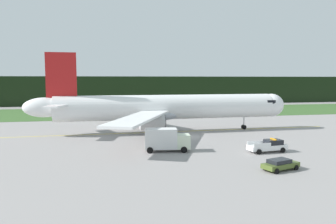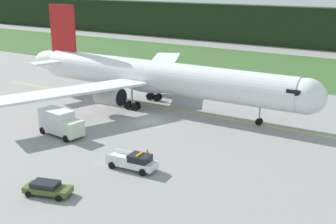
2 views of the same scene
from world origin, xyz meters
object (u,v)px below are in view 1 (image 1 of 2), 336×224
ops_pickup_truck (268,146)px  apron_cone (247,144)px  airliner (164,108)px  catering_truck (166,139)px  staff_car (280,164)px

ops_pickup_truck → apron_cone: bearing=105.6°
airliner → catering_truck: bearing=-100.0°
airliner → ops_pickup_truck: size_ratio=9.00×
airliner → ops_pickup_truck: airliner is taller
catering_truck → staff_car: 16.61m
staff_car → apron_cone: size_ratio=7.29×
ops_pickup_truck → staff_car: (-3.40, -9.04, -0.20)m
apron_cone → staff_car: bearing=-99.3°
airliner → staff_car: size_ratio=10.77×
catering_truck → staff_car: catering_truck is taller
airliner → ops_pickup_truck: 24.16m
staff_car → apron_cone: (2.19, 13.35, -0.38)m
ops_pickup_truck → airliner: bearing=118.1°
airliner → staff_car: airliner is taller
ops_pickup_truck → apron_cone: 4.51m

